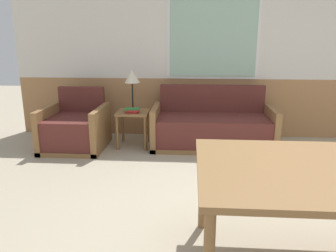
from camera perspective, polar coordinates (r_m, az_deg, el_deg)
The scene contains 7 objects.
ground_plane at distance 3.09m, azimuth 19.59°, elevation -15.59°, with size 16.00×16.00×0.00m, color #B2A58C.
wall_back at distance 5.25m, azimuth 13.08°, elevation 12.76°, with size 7.20×0.09×2.70m.
couch at distance 4.78m, azimuth 7.73°, elevation -0.41°, with size 1.73×0.80×0.85m.
armchair at distance 4.86m, azimuth -15.83°, elevation -0.62°, with size 0.84×0.85×0.83m.
side_table at distance 4.75m, azimuth -6.07°, elevation 1.38°, with size 0.46×0.46×0.52m.
table_lamp at distance 4.73m, azimuth -6.28°, elevation 8.27°, with size 0.22×0.22×0.59m.
book_stack at distance 4.65m, azimuth -6.19°, elevation 2.72°, with size 0.23×0.19×0.06m.
Camera 1 is at (-0.82, -2.56, 1.53)m, focal length 35.00 mm.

